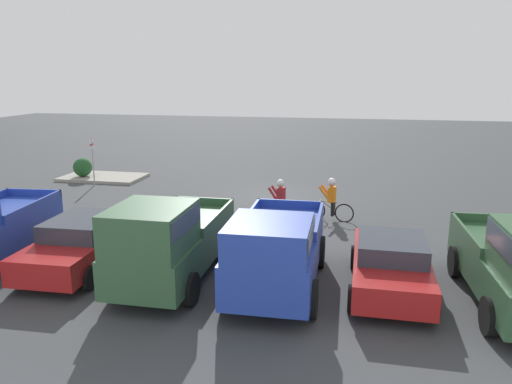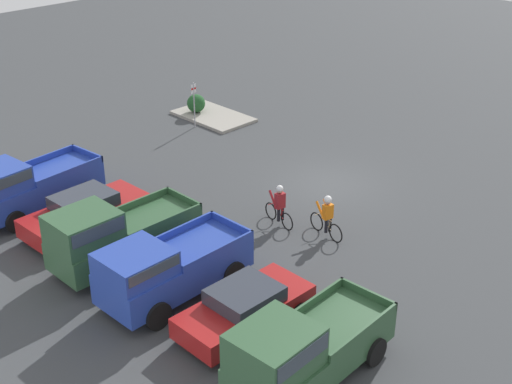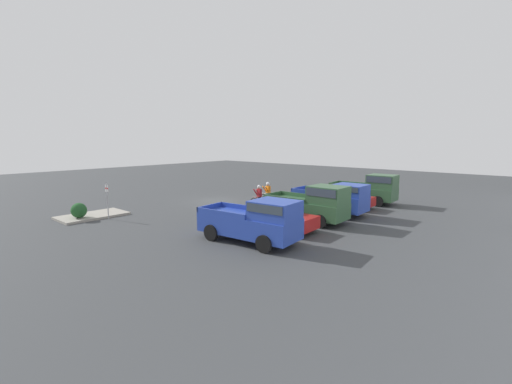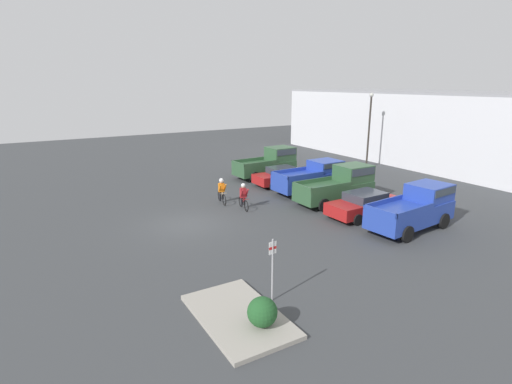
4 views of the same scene
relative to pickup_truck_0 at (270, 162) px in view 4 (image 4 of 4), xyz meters
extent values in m
plane|color=#383A3D|center=(7.40, -10.07, -1.21)|extent=(80.00, 80.00, 0.00)
cube|color=silver|center=(7.40, 17.89, 2.03)|extent=(42.65, 11.91, 6.47)
cube|color=gray|center=(7.40, 17.89, 5.37)|extent=(42.65, 11.91, 0.20)
cube|color=#2D5133|center=(0.03, -0.54, -0.38)|extent=(2.16, 5.18, 0.91)
cube|color=#2D5133|center=(-0.05, 0.99, 0.62)|extent=(1.86, 2.12, 1.08)
cube|color=#333D47|center=(-0.05, 0.99, 0.86)|extent=(1.91, 1.96, 0.48)
cube|color=#2D5133|center=(-0.84, -1.61, 0.20)|extent=(0.23, 3.06, 0.25)
cube|color=#2D5133|center=(0.99, -1.52, 0.20)|extent=(0.23, 3.06, 0.25)
cube|color=#2D5133|center=(0.15, -3.05, 0.20)|extent=(1.92, 0.17, 0.25)
cylinder|color=black|center=(-1.01, 0.99, -0.79)|extent=(0.26, 0.84, 0.83)
cylinder|color=black|center=(0.91, 1.08, -0.79)|extent=(0.26, 0.84, 0.83)
cylinder|color=black|center=(-0.86, -2.17, -0.79)|extent=(0.26, 0.84, 0.83)
cylinder|color=black|center=(1.06, -2.08, -0.79)|extent=(0.26, 0.84, 0.83)
cube|color=maroon|center=(2.83, -0.76, -0.60)|extent=(1.84, 4.24, 0.66)
cube|color=#2D333D|center=(2.83, -0.76, -0.05)|extent=(1.65, 1.91, 0.46)
cylinder|color=black|center=(1.92, 0.60, -0.88)|extent=(0.18, 0.64, 0.64)
cylinder|color=black|center=(3.74, 0.59, -0.88)|extent=(0.18, 0.64, 0.64)
cylinder|color=black|center=(1.91, -2.11, -0.88)|extent=(0.18, 0.64, 0.64)
cylinder|color=black|center=(3.73, -2.12, -0.88)|extent=(0.18, 0.64, 0.64)
cube|color=#233D9E|center=(5.63, -0.45, -0.29)|extent=(2.09, 5.03, 1.02)
cube|color=#233D9E|center=(5.60, 1.05, 0.59)|extent=(1.87, 2.03, 0.75)
cube|color=#333D47|center=(5.60, 1.05, 0.76)|extent=(1.92, 1.87, 0.33)
cube|color=#233D9E|center=(4.69, -1.46, 0.34)|extent=(0.14, 2.99, 0.25)
cube|color=#233D9E|center=(6.60, -1.42, 0.34)|extent=(0.14, 2.99, 0.25)
cube|color=#233D9E|center=(5.68, -2.90, 0.34)|extent=(1.99, 0.12, 0.25)
cylinder|color=black|center=(4.60, 1.08, -0.76)|extent=(0.24, 0.90, 0.89)
cylinder|color=black|center=(6.59, 1.12, -0.76)|extent=(0.24, 0.90, 0.89)
cylinder|color=black|center=(4.67, -2.01, -0.76)|extent=(0.24, 0.90, 0.89)
cylinder|color=black|center=(6.65, -1.97, -0.76)|extent=(0.24, 0.90, 0.89)
cube|color=#2D5133|center=(8.43, -0.56, -0.37)|extent=(1.93, 5.23, 0.94)
cube|color=#2D5133|center=(8.42, 1.01, 0.62)|extent=(1.77, 2.10, 1.05)
cube|color=#333D47|center=(8.42, 1.01, 0.85)|extent=(1.82, 1.93, 0.46)
cube|color=#2D5133|center=(7.52, -1.61, 0.22)|extent=(0.09, 3.13, 0.25)
cube|color=#2D5133|center=(9.34, -1.60, 0.22)|extent=(0.09, 3.13, 0.25)
cube|color=#2D5133|center=(8.44, -3.13, 0.22)|extent=(1.91, 0.09, 0.25)
cylinder|color=black|center=(7.46, 1.05, -0.80)|extent=(0.22, 0.81, 0.81)
cylinder|color=black|center=(9.37, 1.06, -0.80)|extent=(0.22, 0.81, 0.81)
cylinder|color=black|center=(7.48, -2.19, -0.80)|extent=(0.22, 0.81, 0.81)
cylinder|color=black|center=(9.39, -2.18, -0.80)|extent=(0.22, 0.81, 0.81)
cube|color=maroon|center=(11.23, -0.70, -0.59)|extent=(1.98, 4.70, 0.69)
cube|color=#2D333D|center=(11.23, -0.70, -0.01)|extent=(1.72, 2.14, 0.48)
cylinder|color=black|center=(10.26, 0.75, -0.89)|extent=(0.20, 0.64, 0.63)
cylinder|color=black|center=(12.10, 0.81, -0.89)|extent=(0.20, 0.64, 0.63)
cylinder|color=black|center=(10.35, -2.22, -0.89)|extent=(0.20, 0.64, 0.63)
cylinder|color=black|center=(12.19, -2.16, -0.89)|extent=(0.20, 0.64, 0.63)
cube|color=#233D9E|center=(14.03, -0.29, -0.34)|extent=(2.42, 5.38, 0.99)
cube|color=#233D9E|center=(13.88, 1.27, 0.60)|extent=(1.97, 2.25, 0.88)
cube|color=#333D47|center=(13.88, 1.27, 0.79)|extent=(2.01, 2.09, 0.39)
cube|color=#233D9E|center=(13.20, -1.42, 0.28)|extent=(0.37, 3.13, 0.25)
cube|color=#233D9E|center=(15.05, -1.24, 0.28)|extent=(0.37, 3.13, 0.25)
cube|color=#233D9E|center=(14.27, -2.85, 0.28)|extent=(1.93, 0.26, 0.25)
cylinder|color=black|center=(12.91, 1.23, -0.79)|extent=(0.30, 0.85, 0.83)
cylinder|color=black|center=(14.84, 1.41, -0.79)|extent=(0.30, 0.85, 0.83)
cylinder|color=black|center=(13.22, -1.99, -0.79)|extent=(0.30, 0.85, 0.83)
cylinder|color=black|center=(15.14, -1.81, -0.79)|extent=(0.30, 0.85, 0.83)
torus|color=black|center=(6.99, -6.15, -0.88)|extent=(0.69, 0.17, 0.69)
torus|color=black|center=(5.99, -5.98, -0.88)|extent=(0.69, 0.17, 0.69)
cylinder|color=maroon|center=(6.49, -6.07, -0.72)|extent=(0.53, 0.12, 0.37)
cylinder|color=maroon|center=(6.49, -6.07, -0.52)|extent=(0.56, 0.13, 0.04)
cylinder|color=maroon|center=(6.32, -6.04, -0.72)|extent=(0.04, 0.04, 0.34)
cylinder|color=maroon|center=(6.87, -6.13, -0.50)|extent=(0.10, 0.46, 0.02)
cylinder|color=black|center=(6.41, -5.96, -0.76)|extent=(0.14, 0.14, 0.52)
cylinder|color=black|center=(6.38, -6.14, -0.76)|extent=(0.14, 0.14, 0.52)
cube|color=maroon|center=(6.44, -6.06, -0.20)|extent=(0.30, 0.40, 0.60)
cylinder|color=maroon|center=(6.67, -5.92, -0.20)|extent=(0.51, 0.17, 0.65)
cylinder|color=maroon|center=(6.61, -6.26, -0.20)|extent=(0.51, 0.17, 0.65)
sphere|color=tan|center=(6.47, -6.06, 0.22)|extent=(0.24, 0.24, 0.24)
sphere|color=silver|center=(6.47, -6.06, 0.28)|extent=(0.26, 0.26, 0.26)
torus|color=black|center=(5.21, -6.74, -0.87)|extent=(0.72, 0.17, 0.72)
torus|color=black|center=(4.16, -6.56, -0.87)|extent=(0.72, 0.17, 0.72)
cylinder|color=tan|center=(4.69, -6.65, -0.70)|extent=(0.55, 0.13, 0.38)
cylinder|color=tan|center=(4.69, -6.65, -0.50)|extent=(0.59, 0.13, 0.04)
cylinder|color=tan|center=(4.50, -6.62, -0.70)|extent=(0.04, 0.04, 0.35)
cylinder|color=tan|center=(5.08, -6.72, -0.47)|extent=(0.10, 0.46, 0.02)
cylinder|color=black|center=(4.59, -6.55, -0.74)|extent=(0.14, 0.14, 0.53)
cylinder|color=black|center=(4.56, -6.72, -0.74)|extent=(0.14, 0.14, 0.53)
cube|color=orange|center=(4.63, -6.64, -0.20)|extent=(0.30, 0.40, 0.55)
cylinder|color=orange|center=(4.87, -6.51, -0.20)|extent=(0.53, 0.18, 0.61)
cylinder|color=orange|center=(4.82, -6.85, -0.20)|extent=(0.53, 0.18, 0.61)
sphere|color=tan|center=(4.66, -6.65, 0.21)|extent=(0.26, 0.26, 0.26)
sphere|color=silver|center=(4.66, -6.65, 0.27)|extent=(0.28, 0.28, 0.28)
cylinder|color=#9E9EA3|center=(16.34, -10.32, -0.04)|extent=(0.06, 0.06, 2.34)
cube|color=white|center=(16.34, -10.32, 0.80)|extent=(0.04, 0.30, 0.45)
cube|color=red|center=(16.34, -10.32, 0.80)|extent=(0.04, 0.30, 0.10)
cylinder|color=#2D2823|center=(1.33, 9.53, 1.94)|extent=(0.16, 0.16, 6.30)
sphere|color=#B2B2A8|center=(1.33, 9.53, 5.22)|extent=(0.36, 0.36, 0.36)
cube|color=gray|center=(16.70, -11.85, -1.13)|extent=(4.13, 2.46, 0.15)
sphere|color=#1E4C23|center=(17.65, -11.53, -0.58)|extent=(0.95, 0.95, 0.95)
camera|label=1|loc=(3.75, 11.39, 4.16)|focal=35.00mm
camera|label=2|loc=(-9.55, 11.06, 11.84)|focal=50.00mm
camera|label=3|loc=(26.27, 10.89, 3.85)|focal=24.00mm
camera|label=4|loc=(26.93, -17.22, 6.26)|focal=28.00mm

